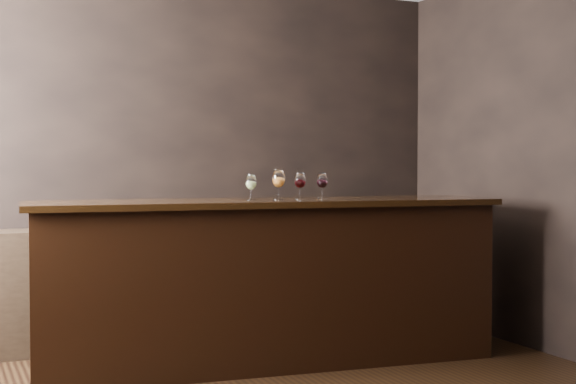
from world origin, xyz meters
name	(u,v)px	position (x,y,z in m)	size (l,w,h in m)	color
room_shell	(195,75)	(-0.23, 0.11, 1.81)	(5.02, 4.52, 2.81)	black
bar_counter	(267,285)	(0.56, 1.08, 0.53)	(3.05, 0.66, 1.07)	black
bar_top	(267,203)	(0.56, 1.08, 1.09)	(3.16, 0.73, 0.04)	black
back_bar_shelf	(59,290)	(-0.67, 2.03, 0.44)	(2.44, 0.40, 0.88)	black
glass_white	(251,183)	(0.45, 1.09, 1.22)	(0.07, 0.07, 0.17)	white
glass_amber	(279,179)	(0.63, 1.05, 1.25)	(0.09, 0.09, 0.21)	white
glass_red_a	(300,181)	(0.81, 1.08, 1.23)	(0.08, 0.08, 0.18)	white
glass_red_b	(322,181)	(0.97, 1.08, 1.23)	(0.08, 0.08, 0.18)	white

